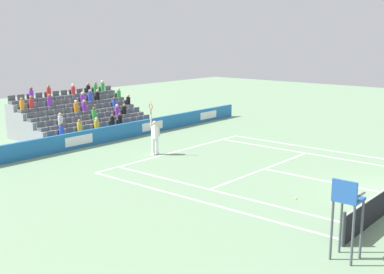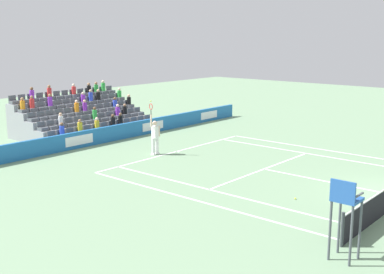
# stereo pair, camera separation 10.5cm
# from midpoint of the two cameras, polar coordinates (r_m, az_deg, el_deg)

# --- Properties ---
(line_baseline) EXTENTS (10.97, 0.10, 0.01)m
(line_baseline) POSITION_cam_midpoint_polar(r_m,az_deg,el_deg) (26.64, -1.68, -1.66)
(line_baseline) COLOR white
(line_baseline) RESTS_ON ground
(line_service) EXTENTS (8.23, 0.10, 0.01)m
(line_service) POSITION_cam_midpoint_polar(r_m,az_deg,el_deg) (23.43, 8.38, -3.64)
(line_service) COLOR white
(line_service) RESTS_ON ground
(line_centre_service) EXTENTS (0.10, 6.40, 0.01)m
(line_centre_service) POSITION_cam_midpoint_polar(r_m,az_deg,el_deg) (21.99, 15.48, -4.96)
(line_centre_service) COLOR white
(line_centre_service) RESTS_ON ground
(line_singles_sideline_left) EXTENTS (0.10, 11.89, 0.01)m
(line_singles_sideline_left) POSITION_cam_midpoint_polar(r_m,az_deg,el_deg) (19.92, 3.16, -6.27)
(line_singles_sideline_left) COLOR white
(line_singles_sideline_left) RESTS_ON ground
(line_singles_sideline_right) EXTENTS (0.10, 11.89, 0.01)m
(line_singles_sideline_right) POSITION_cam_midpoint_polar(r_m,az_deg,el_deg) (26.72, 13.90, -1.96)
(line_singles_sideline_right) COLOR white
(line_singles_sideline_right) RESTS_ON ground
(line_doubles_sideline_left) EXTENTS (0.10, 11.89, 0.01)m
(line_doubles_sideline_left) POSITION_cam_midpoint_polar(r_m,az_deg,el_deg) (18.90, 0.63, -7.25)
(line_doubles_sideline_left) COLOR white
(line_doubles_sideline_left) RESTS_ON ground
(line_doubles_sideline_right) EXTENTS (0.10, 11.89, 0.01)m
(line_doubles_sideline_right) POSITION_cam_midpoint_polar(r_m,az_deg,el_deg) (27.93, 15.16, -1.45)
(line_doubles_sideline_right) COLOR white
(line_doubles_sideline_right) RESTS_ON ground
(line_centre_mark) EXTENTS (0.10, 0.20, 0.01)m
(line_centre_mark) POSITION_cam_midpoint_polar(r_m,az_deg,el_deg) (26.57, -1.52, -1.69)
(line_centre_mark) COLOR white
(line_centre_mark) RESTS_ON ground
(sponsor_barrier) EXTENTS (22.90, 0.22, 0.91)m
(sponsor_barrier) POSITION_cam_midpoint_polar(r_m,az_deg,el_deg) (29.82, -8.39, 0.54)
(sponsor_barrier) COLOR #1E66AD
(sponsor_barrier) RESTS_ON ground
(tennis_player) EXTENTS (0.51, 0.40, 2.85)m
(tennis_player) POSITION_cam_midpoint_polar(r_m,az_deg,el_deg) (25.83, -4.15, 0.13)
(tennis_player) COLOR white
(tennis_player) RESTS_ON ground
(umpire_chair) EXTENTS (0.70, 0.70, 2.34)m
(umpire_chair) POSITION_cam_midpoint_polar(r_m,az_deg,el_deg) (14.25, 17.34, -7.73)
(umpire_chair) COLOR #474C54
(umpire_chair) RESTS_ON ground
(stadium_stand) EXTENTS (8.06, 4.75, 3.05)m
(stadium_stand) POSITION_cam_midpoint_polar(r_m,az_deg,el_deg) (32.48, -12.57, 1.96)
(stadium_stand) COLOR gray
(stadium_stand) RESTS_ON ground
(loose_tennis_ball) EXTENTS (0.07, 0.07, 0.07)m
(loose_tennis_ball) POSITION_cam_midpoint_polar(r_m,az_deg,el_deg) (19.42, 11.89, -6.90)
(loose_tennis_ball) COLOR #D1E533
(loose_tennis_ball) RESTS_ON ground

